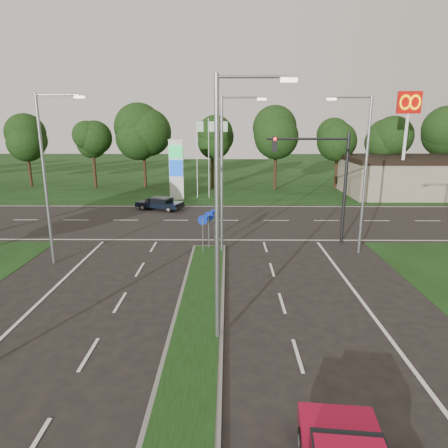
{
  "coord_description": "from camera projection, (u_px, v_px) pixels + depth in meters",
  "views": [
    {
      "loc": [
        1.16,
        -6.84,
        7.53
      ],
      "look_at": [
        0.95,
        14.21,
        2.2
      ],
      "focal_mm": 32.0,
      "sensor_mm": 36.0,
      "label": 1
    }
  ],
  "objects": [
    {
      "name": "verge_far",
      "position": [
        221.0,
        173.0,
        61.8
      ],
      "size": [
        160.0,
        50.0,
        0.02
      ],
      "primitive_type": "cube",
      "color": "black",
      "rests_on": "ground"
    },
    {
      "name": "cross_road",
      "position": [
        213.0,
        221.0,
        31.75
      ],
      "size": [
        160.0,
        12.0,
        0.02
      ],
      "primitive_type": "cube",
      "color": "black",
      "rests_on": "ground"
    },
    {
      "name": "median_kerb",
      "position": [
        190.0,
        372.0,
        12.35
      ],
      "size": [
        2.0,
        26.0,
        0.12
      ],
      "primitive_type": "cube",
      "color": "slate",
      "rests_on": "ground"
    },
    {
      "name": "commercial_building",
      "position": [
        422.0,
        176.0,
        42.68
      ],
      "size": [
        16.0,
        9.0,
        4.0
      ],
      "primitive_type": "cube",
      "color": "gray",
      "rests_on": "ground"
    },
    {
      "name": "streetlight_median_near",
      "position": [
        223.0,
        200.0,
        13.05
      ],
      "size": [
        2.53,
        0.22,
        9.0
      ],
      "color": "gray",
      "rests_on": "ground"
    },
    {
      "name": "streetlight_median_far",
      "position": [
        225.0,
        167.0,
        22.74
      ],
      "size": [
        2.53,
        0.22,
        9.0
      ],
      "color": "gray",
      "rests_on": "ground"
    },
    {
      "name": "streetlight_left_far",
      "position": [
        48.0,
        171.0,
        20.89
      ],
      "size": [
        2.53,
        0.22,
        9.0
      ],
      "color": "gray",
      "rests_on": "ground"
    },
    {
      "name": "streetlight_right_far",
      "position": [
        362.0,
        168.0,
        22.67
      ],
      "size": [
        2.53,
        0.22,
        9.0
      ],
      "rotation": [
        0.0,
        0.0,
        3.14
      ],
      "color": "gray",
      "rests_on": "ground"
    },
    {
      "name": "traffic_signal",
      "position": [
        325.0,
        171.0,
        24.72
      ],
      "size": [
        5.1,
        0.42,
        7.0
      ],
      "color": "black",
      "rests_on": "ground"
    },
    {
      "name": "median_signs",
      "position": [
        209.0,
        223.0,
        23.97
      ],
      "size": [
        1.16,
        1.76,
        2.38
      ],
      "color": "gray",
      "rests_on": "ground"
    },
    {
      "name": "gas_pylon",
      "position": [
        178.0,
        168.0,
        39.78
      ],
      "size": [
        5.8,
        1.26,
        8.0
      ],
      "color": "silver",
      "rests_on": "ground"
    },
    {
      "name": "mcdonalds_sign",
      "position": [
        408.0,
        118.0,
        37.35
      ],
      "size": [
        2.2,
        0.47,
        10.4
      ],
      "color": "silver",
      "rests_on": "ground"
    },
    {
      "name": "treeline_far",
      "position": [
        219.0,
        129.0,
        45.52
      ],
      "size": [
        6.0,
        6.0,
        9.9
      ],
      "color": "black",
      "rests_on": "ground"
    },
    {
      "name": "navy_sedan",
      "position": [
        160.0,
        203.0,
        35.52
      ],
      "size": [
        4.38,
        2.98,
        1.12
      ],
      "rotation": [
        0.0,
        0.0,
        1.21
      ],
      "color": "black",
      "rests_on": "ground"
    }
  ]
}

